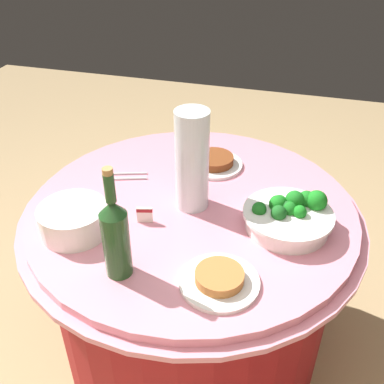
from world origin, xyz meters
name	(u,v)px	position (x,y,z in m)	size (l,w,h in m)	color
ground_plane	(192,343)	(0.00, 0.00, 0.00)	(6.00, 6.00, 0.00)	tan
buffet_table	(192,281)	(0.00, 0.00, 0.38)	(1.16, 1.16, 0.74)	maroon
broccoli_bowl	(289,216)	(-0.32, 0.04, 0.78)	(0.28, 0.28, 0.12)	white
plate_stack	(73,220)	(0.31, 0.24, 0.79)	(0.21, 0.21, 0.09)	white
wine_bottle	(116,236)	(0.11, 0.36, 0.87)	(0.07, 0.07, 0.34)	#214921
decorative_fruit_vase	(192,165)	(0.00, 0.00, 0.89)	(0.11, 0.11, 0.34)	silver
serving_tongs	(123,176)	(0.29, -0.10, 0.74)	(0.17, 0.09, 0.01)	silver
food_plate_stir_fry	(214,162)	(-0.01, -0.27, 0.76)	(0.22, 0.22, 0.04)	white
food_plate_peanuts	(219,279)	(-0.17, 0.33, 0.76)	(0.22, 0.22, 0.04)	white
label_placard_front	(145,214)	(0.12, 0.13, 0.77)	(0.05, 0.02, 0.05)	white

